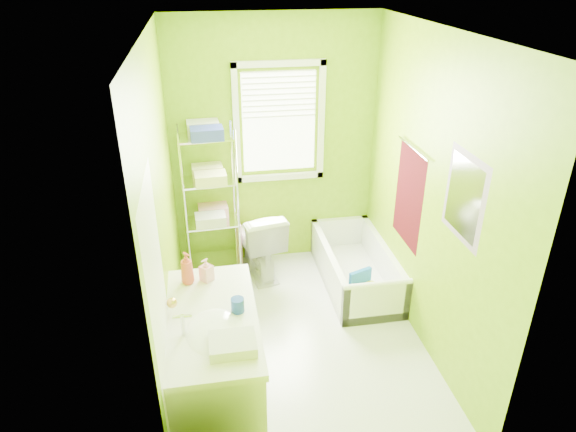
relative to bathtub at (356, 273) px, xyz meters
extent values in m
plane|color=silver|center=(-0.73, -0.72, -0.14)|extent=(2.90, 2.90, 0.00)
cube|color=#709B07|center=(-0.73, 0.73, 1.16)|extent=(2.10, 0.04, 2.60)
cube|color=#709B07|center=(-0.73, -2.17, 1.16)|extent=(2.10, 0.04, 2.60)
cube|color=#709B07|center=(-1.78, -0.72, 1.16)|extent=(0.04, 2.90, 2.60)
cube|color=#709B07|center=(0.32, -0.72, 1.16)|extent=(0.04, 2.90, 2.60)
cube|color=white|center=(-0.73, -0.72, 2.46)|extent=(2.10, 2.90, 0.04)
cube|color=white|center=(-0.68, 0.72, 1.41)|extent=(0.74, 0.01, 1.01)
cube|color=white|center=(-0.68, 0.70, 0.83)|extent=(0.92, 0.05, 0.06)
cube|color=white|center=(-0.68, 0.70, 1.99)|extent=(0.92, 0.05, 0.06)
cube|color=white|center=(-1.11, 0.70, 1.41)|extent=(0.06, 0.05, 1.22)
cube|color=white|center=(-0.25, 0.70, 1.41)|extent=(0.06, 0.05, 1.22)
cube|color=white|center=(-0.68, 0.69, 1.70)|extent=(0.72, 0.02, 0.50)
cube|color=white|center=(-1.77, -1.72, 0.86)|extent=(0.02, 0.80, 2.00)
sphere|color=gold|center=(-1.73, -1.39, 0.86)|extent=(0.07, 0.07, 0.07)
cube|color=#3F070B|center=(0.31, -0.37, 1.01)|extent=(0.02, 0.58, 0.90)
cylinder|color=silver|center=(0.29, -0.37, 1.46)|extent=(0.02, 0.62, 0.02)
cube|color=#CC5972|center=(0.31, -1.27, 1.41)|extent=(0.02, 0.54, 0.64)
cube|color=white|center=(0.30, -1.27, 1.41)|extent=(0.01, 0.44, 0.54)
cube|color=white|center=(0.00, 0.04, -0.10)|extent=(0.64, 1.38, 0.09)
cube|color=white|center=(-0.29, 0.04, 0.06)|extent=(0.06, 1.38, 0.41)
cube|color=white|center=(0.29, 0.04, 0.06)|extent=(0.06, 1.38, 0.41)
cube|color=white|center=(0.00, -0.62, 0.06)|extent=(0.64, 0.06, 0.41)
cube|color=white|center=(0.00, 0.70, 0.06)|extent=(0.64, 0.06, 0.41)
cylinder|color=white|center=(0.00, -0.62, 0.27)|extent=(0.64, 0.06, 0.06)
cylinder|color=#1359B2|center=(0.00, -0.39, -0.02)|extent=(0.35, 0.35, 0.06)
cylinder|color=yellow|center=(0.00, -0.39, 0.04)|extent=(0.33, 0.33, 0.05)
cube|color=#1359B2|center=(-0.05, -0.27, 0.09)|extent=(0.24, 0.13, 0.22)
imported|color=white|center=(-0.96, 0.40, 0.24)|extent=(0.56, 0.81, 0.76)
cube|color=silver|center=(-1.48, -1.45, 0.29)|extent=(0.59, 1.18, 0.86)
cube|color=white|center=(-1.48, -1.45, 0.74)|extent=(0.62, 1.21, 0.05)
ellipsoid|color=white|center=(-1.46, -1.61, 0.73)|extent=(0.41, 0.53, 0.14)
cylinder|color=silver|center=(-1.65, -1.61, 0.83)|extent=(0.03, 0.03, 0.16)
cylinder|color=silver|center=(-1.65, -1.61, 0.90)|extent=(0.12, 0.02, 0.02)
imported|color=#CA453B|center=(-1.63, -1.03, 0.89)|extent=(0.14, 0.14, 0.25)
imported|color=pink|center=(-1.49, -1.02, 0.85)|extent=(0.12, 0.12, 0.18)
cylinder|color=#173C98|center=(-1.30, -1.43, 0.81)|extent=(0.09, 0.09, 0.10)
cube|color=silver|center=(-1.36, -1.80, 0.80)|extent=(0.29, 0.22, 0.07)
cylinder|color=silver|center=(-1.67, 0.33, 0.66)|extent=(0.02, 0.02, 1.61)
cylinder|color=silver|center=(-1.68, 0.64, 0.66)|extent=(0.02, 0.02, 1.61)
cylinder|color=silver|center=(-1.15, 0.35, 0.66)|extent=(0.02, 0.02, 1.61)
cylinder|color=silver|center=(-1.17, 0.66, 0.66)|extent=(0.02, 0.02, 1.61)
cube|color=silver|center=(-1.42, 0.50, 0.01)|extent=(0.55, 0.36, 0.02)
cube|color=silver|center=(-1.42, 0.50, 0.46)|extent=(0.55, 0.36, 0.02)
cube|color=silver|center=(-1.42, 0.50, 0.92)|extent=(0.55, 0.36, 0.02)
cube|color=silver|center=(-1.42, 0.50, 1.37)|extent=(0.55, 0.36, 0.02)
cube|color=#3343B8|center=(-1.40, 0.40, 1.43)|extent=(0.31, 0.22, 0.11)
cube|color=silver|center=(-1.44, 0.62, 1.43)|extent=(0.31, 0.22, 0.11)
cube|color=#D6D283|center=(-1.40, 0.40, 0.98)|extent=(0.31, 0.22, 0.11)
cube|color=#D6D283|center=(-1.43, 0.62, 0.98)|extent=(0.31, 0.22, 0.11)
cube|color=silver|center=(-1.43, 0.41, 0.53)|extent=(0.31, 0.22, 0.11)
cube|color=#F2A5B7|center=(-1.40, 0.63, 0.53)|extent=(0.31, 0.22, 0.11)
cube|color=#F2A5B7|center=(-1.15, 0.51, 0.20)|extent=(0.04, 0.28, 0.50)
camera|label=1|loc=(-1.44, -4.23, 2.90)|focal=32.00mm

